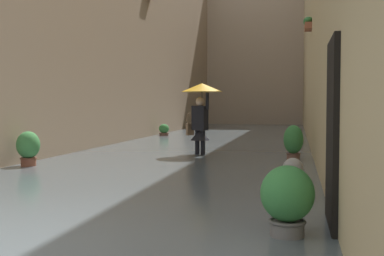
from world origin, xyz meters
TOP-DOWN VIEW (x-y plane):
  - ground_plane at (0.00, -14.25)m, footprint 71.23×71.23m
  - flood_water at (0.00, -14.25)m, footprint 7.11×34.49m
  - building_facade_right at (4.05, -14.24)m, footprint 2.04×32.49m
  - building_facade_far at (0.00, -29.39)m, footprint 9.91×1.80m
  - person_wading at (-0.33, -8.75)m, footprint 1.07×1.07m
  - potted_plant_mid_right at (2.71, -16.08)m, footprint 0.43×0.43m
  - potted_plant_near_right at (2.79, -5.69)m, footprint 0.49×0.49m
  - potted_plant_far_left at (-2.67, -1.26)m, footprint 0.53×0.53m
  - potted_plant_mid_left at (-2.69, -7.83)m, footprint 0.45×0.45m
  - mooring_bollard at (-2.71, -3.13)m, footprint 0.31×0.31m

SIDE VIEW (x-z plane):
  - ground_plane at x=0.00m, z-range 0.00..0.00m
  - flood_water at x=0.00m, z-range 0.00..0.21m
  - potted_plant_mid_right at x=2.71m, z-range 0.02..0.71m
  - mooring_bollard at x=-2.71m, z-range 0.00..0.78m
  - potted_plant_far_left at x=-2.67m, z-range 0.08..0.99m
  - potted_plant_near_right at x=2.79m, z-range 0.08..1.03m
  - potted_plant_mid_left at x=-2.69m, z-range 0.08..1.12m
  - person_wading at x=-0.33m, z-range 0.46..2.59m
  - building_facade_right at x=4.05m, z-range 0.00..9.89m
  - building_facade_far at x=0.00m, z-range 0.00..10.15m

